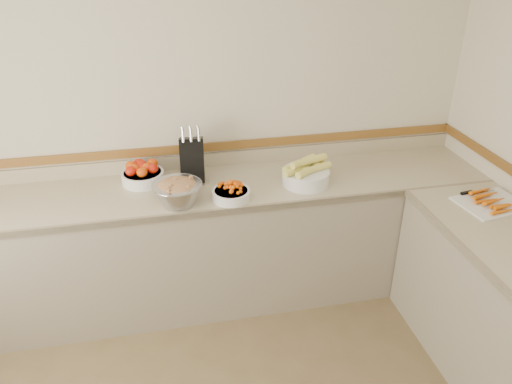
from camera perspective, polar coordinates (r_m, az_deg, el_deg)
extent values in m
plane|color=beige|center=(3.46, -8.03, 8.82)|extent=(4.00, 0.00, 4.00)
cube|color=#BDAD89|center=(3.32, -7.08, 0.17)|extent=(4.00, 0.65, 0.04)
cube|color=gray|center=(3.55, -6.66, -6.25)|extent=(4.00, 0.63, 0.86)
cube|color=gray|center=(3.05, -6.49, -2.55)|extent=(4.00, 0.02, 0.04)
cube|color=#BDAD89|center=(3.57, -7.65, 3.47)|extent=(4.00, 0.02, 0.10)
cube|color=brown|center=(3.53, -7.75, 4.93)|extent=(4.00, 0.02, 0.06)
cylinder|color=silver|center=(2.77, 27.20, -13.65)|extent=(0.02, 0.50, 0.02)
cube|color=black|center=(3.36, -7.31, 3.67)|extent=(0.18, 0.21, 0.31)
cylinder|color=silver|center=(3.26, -8.34, 6.32)|extent=(0.02, 0.04, 0.08)
cylinder|color=silver|center=(3.26, -7.45, 6.40)|extent=(0.02, 0.04, 0.08)
cylinder|color=silver|center=(3.26, -6.56, 6.48)|extent=(0.02, 0.04, 0.08)
cylinder|color=silver|center=(3.29, -8.38, 6.52)|extent=(0.02, 0.04, 0.08)
cylinder|color=silver|center=(3.29, -7.50, 6.60)|extent=(0.02, 0.04, 0.08)
cylinder|color=silver|center=(3.29, -6.61, 6.68)|extent=(0.02, 0.04, 0.08)
cylinder|color=silver|center=(3.32, -8.43, 6.71)|extent=(0.02, 0.04, 0.08)
cylinder|color=silver|center=(3.32, -7.55, 6.79)|extent=(0.02, 0.04, 0.08)
cylinder|color=silver|center=(3.32, -6.67, 6.87)|extent=(0.02, 0.04, 0.08)
cylinder|color=white|center=(3.43, -12.79, 1.67)|extent=(0.28, 0.28, 0.08)
torus|color=white|center=(3.42, -12.85, 2.14)|extent=(0.28, 0.28, 0.01)
cylinder|color=white|center=(3.42, -12.85, 2.14)|extent=(0.25, 0.25, 0.01)
ellipsoid|color=red|center=(3.37, -14.10, 2.33)|extent=(0.07, 0.07, 0.06)
ellipsoid|color=#E54608|center=(3.34, -12.90, 2.21)|extent=(0.07, 0.07, 0.06)
ellipsoid|color=red|center=(3.37, -11.72, 2.63)|extent=(0.07, 0.07, 0.06)
ellipsoid|color=#E54608|center=(3.45, -14.09, 2.92)|extent=(0.07, 0.07, 0.06)
ellipsoid|color=red|center=(3.41, -12.91, 2.81)|extent=(0.07, 0.07, 0.06)
ellipsoid|color=#E54608|center=(3.45, -11.75, 3.22)|extent=(0.07, 0.07, 0.06)
ellipsoid|color=red|center=(3.47, -13.23, 3.20)|extent=(0.07, 0.07, 0.06)
ellipsoid|color=#E54608|center=(3.40, -12.36, 2.74)|extent=(0.07, 0.07, 0.06)
ellipsoid|color=red|center=(3.44, -12.92, 3.04)|extent=(0.07, 0.07, 0.06)
ellipsoid|color=#E54608|center=(3.39, -13.70, 2.57)|extent=(0.07, 0.07, 0.06)
cylinder|color=white|center=(3.14, -2.85, -0.30)|extent=(0.24, 0.24, 0.06)
torus|color=white|center=(3.13, -2.86, 0.10)|extent=(0.24, 0.24, 0.01)
cylinder|color=white|center=(3.13, -2.86, 0.10)|extent=(0.21, 0.21, 0.01)
sphere|color=#EE5708|center=(3.11, -2.90, 1.03)|extent=(0.03, 0.03, 0.03)
sphere|color=#EE5708|center=(3.13, -2.17, 0.88)|extent=(0.03, 0.03, 0.03)
sphere|color=#EE5708|center=(3.10, -2.17, 0.74)|extent=(0.03, 0.03, 0.03)
sphere|color=#EE5708|center=(3.13, -1.83, 0.78)|extent=(0.03, 0.03, 0.03)
sphere|color=#EE5708|center=(3.15, -4.11, 0.84)|extent=(0.03, 0.03, 0.03)
sphere|color=#EE5708|center=(3.10, -3.07, 1.03)|extent=(0.03, 0.03, 0.03)
sphere|color=#EE5708|center=(3.09, -2.46, 0.51)|extent=(0.03, 0.03, 0.03)
sphere|color=#EE5708|center=(3.14, -2.62, 1.15)|extent=(0.03, 0.03, 0.03)
sphere|color=#EE5708|center=(3.17, -4.17, 0.85)|extent=(0.03, 0.03, 0.03)
sphere|color=#EE5708|center=(3.10, -2.89, 1.10)|extent=(0.03, 0.03, 0.03)
sphere|color=#EE5708|center=(3.14, -2.51, 0.98)|extent=(0.03, 0.03, 0.03)
sphere|color=#EE5708|center=(3.10, -2.28, 0.65)|extent=(0.03, 0.03, 0.03)
sphere|color=#EE5708|center=(3.14, -2.11, 0.96)|extent=(0.03, 0.03, 0.03)
sphere|color=#EE5708|center=(3.11, -2.96, 0.87)|extent=(0.03, 0.03, 0.03)
sphere|color=#EE5708|center=(3.12, -2.97, 0.93)|extent=(0.03, 0.03, 0.03)
sphere|color=#EE5708|center=(3.10, -3.03, 1.02)|extent=(0.03, 0.03, 0.03)
sphere|color=#EE5708|center=(3.10, -1.80, 0.39)|extent=(0.03, 0.03, 0.03)
sphere|color=#EE5708|center=(3.19, -2.65, 1.18)|extent=(0.03, 0.03, 0.03)
sphere|color=#EE5708|center=(3.13, -1.32, 0.63)|extent=(0.03, 0.03, 0.03)
sphere|color=#EE5708|center=(3.14, -2.92, 1.18)|extent=(0.03, 0.03, 0.03)
sphere|color=#EE5708|center=(3.10, -3.02, 1.01)|extent=(0.03, 0.03, 0.03)
sphere|color=#EE5708|center=(3.11, -3.02, 0.97)|extent=(0.03, 0.03, 0.03)
sphere|color=#EE5708|center=(3.13, -1.37, 0.61)|extent=(0.03, 0.03, 0.03)
sphere|color=#EE5708|center=(3.10, -2.88, 1.04)|extent=(0.03, 0.03, 0.03)
sphere|color=#EE5708|center=(3.07, -1.78, 0.04)|extent=(0.03, 0.03, 0.03)
sphere|color=#EE5708|center=(3.13, -2.30, 0.97)|extent=(0.03, 0.03, 0.03)
sphere|color=#EE5708|center=(3.11, -2.96, 1.05)|extent=(0.03, 0.03, 0.03)
sphere|color=#EE5708|center=(3.11, -3.04, 0.90)|extent=(0.03, 0.03, 0.03)
sphere|color=#EE5708|center=(3.09, -2.19, 0.63)|extent=(0.03, 0.03, 0.03)
sphere|color=#EE5708|center=(3.08, -2.59, 0.41)|extent=(0.03, 0.03, 0.03)
sphere|color=#EE5708|center=(3.13, -1.34, 0.60)|extent=(0.03, 0.03, 0.03)
sphere|color=#EE5708|center=(3.11, -4.10, 0.57)|extent=(0.03, 0.03, 0.03)
sphere|color=#EE5708|center=(3.06, -2.80, 0.05)|extent=(0.03, 0.03, 0.03)
sphere|color=#EE5708|center=(3.11, -3.04, 1.13)|extent=(0.03, 0.03, 0.03)
sphere|color=#EE5708|center=(3.14, -1.38, 0.73)|extent=(0.03, 0.03, 0.03)
sphere|color=#EE5708|center=(3.16, -3.21, 1.14)|extent=(0.03, 0.03, 0.03)
sphere|color=#EE5708|center=(3.18, -3.85, 1.01)|extent=(0.03, 0.03, 0.03)
sphere|color=#EE5708|center=(3.08, -2.84, 0.53)|extent=(0.03, 0.03, 0.03)
sphere|color=#EE5708|center=(3.15, -2.91, 1.10)|extent=(0.03, 0.03, 0.03)
sphere|color=#EE5708|center=(3.14, -2.48, 1.09)|extent=(0.03, 0.03, 0.03)
sphere|color=#EE5708|center=(3.10, -2.88, 1.17)|extent=(0.03, 0.03, 0.03)
sphere|color=#EE5708|center=(3.09, -3.37, 0.77)|extent=(0.03, 0.03, 0.03)
cylinder|color=white|center=(3.34, 5.69, 1.71)|extent=(0.31, 0.31, 0.09)
torus|color=white|center=(3.32, 5.72, 2.34)|extent=(0.32, 0.32, 0.01)
cylinder|color=#F6EA66|center=(3.27, 4.71, 2.53)|extent=(0.21, 0.14, 0.05)
cylinder|color=#F6EA66|center=(3.27, 5.99, 2.44)|extent=(0.20, 0.16, 0.05)
cylinder|color=#F6EA66|center=(3.32, 6.95, 2.77)|extent=(0.21, 0.11, 0.05)
cylinder|color=#F6EA66|center=(3.33, 4.59, 3.00)|extent=(0.21, 0.15, 0.05)
cylinder|color=#F6EA66|center=(3.37, 6.08, 3.21)|extent=(0.22, 0.10, 0.05)
cylinder|color=#F6EA66|center=(3.29, 5.44, 3.50)|extent=(0.20, 0.15, 0.05)
cylinder|color=#F6EA66|center=(3.32, 6.50, 3.68)|extent=(0.21, 0.12, 0.05)
cylinder|color=#B2B2BA|center=(3.09, -8.94, -0.28)|extent=(0.31, 0.31, 0.14)
torus|color=#B2B2BA|center=(3.06, -9.03, 0.81)|extent=(0.31, 0.31, 0.01)
ellipsoid|color=red|center=(3.07, -9.01, 0.62)|extent=(0.25, 0.25, 0.08)
cube|color=red|center=(3.05, -7.92, 0.95)|extent=(0.03, 0.03, 0.02)
cube|color=#91C962|center=(3.04, -9.04, 0.91)|extent=(0.03, 0.03, 0.02)
cube|color=red|center=(3.06, -7.50, 1.05)|extent=(0.03, 0.03, 0.02)
cube|color=#91C962|center=(3.09, -10.20, 1.31)|extent=(0.02, 0.02, 0.02)
cube|color=red|center=(3.02, -9.66, 0.72)|extent=(0.03, 0.03, 0.02)
cube|color=#91C962|center=(2.98, -9.93, 0.15)|extent=(0.03, 0.03, 0.02)
cube|color=red|center=(3.08, -8.13, 1.22)|extent=(0.03, 0.03, 0.02)
cube|color=#91C962|center=(3.00, -9.89, 0.46)|extent=(0.03, 0.03, 0.02)
cube|color=red|center=(3.08, -9.19, 1.40)|extent=(0.03, 0.03, 0.02)
cube|color=#91C962|center=(3.06, -9.64, 1.07)|extent=(0.03, 0.03, 0.02)
cube|color=red|center=(3.09, -7.44, 1.65)|extent=(0.03, 0.03, 0.02)
cube|color=#91C962|center=(3.09, -8.27, 1.41)|extent=(0.02, 0.02, 0.02)
cube|color=red|center=(3.02, -9.66, 0.66)|extent=(0.03, 0.03, 0.02)
cube|color=#91C962|center=(3.00, -7.77, 0.62)|extent=(0.03, 0.03, 0.02)
cube|color=white|center=(3.42, 25.32, -1.21)|extent=(0.44, 0.36, 0.01)
cone|color=orange|center=(3.33, 26.58, -1.96)|extent=(0.16, 0.05, 0.02)
cone|color=orange|center=(3.33, 26.42, -1.46)|extent=(0.16, 0.05, 0.02)
cone|color=orange|center=(3.36, 26.12, -1.57)|extent=(0.16, 0.05, 0.02)
cone|color=orange|center=(3.37, 25.90, -1.38)|extent=(0.16, 0.05, 0.02)
cone|color=orange|center=(3.38, 25.75, -0.89)|extent=(0.16, 0.05, 0.02)
cone|color=orange|center=(3.40, 25.46, -1.01)|extent=(0.16, 0.05, 0.02)
cone|color=orange|center=(3.42, 25.24, -0.83)|extent=(0.16, 0.05, 0.02)
cone|color=orange|center=(3.43, 25.09, -0.34)|extent=(0.16, 0.05, 0.02)
cone|color=orange|center=(3.45, 24.81, -0.46)|extent=(0.16, 0.05, 0.02)
cone|color=orange|center=(3.47, 24.60, -0.28)|extent=(0.16, 0.05, 0.02)
cone|color=orange|center=(3.48, 24.46, 0.20)|extent=(0.16, 0.05, 0.02)
cone|color=orange|center=(3.50, 24.18, 0.07)|extent=(0.16, 0.05, 0.02)
cube|color=silver|center=(3.53, 24.55, 0.05)|extent=(0.17, 0.05, 0.00)
cube|color=black|center=(3.46, 22.94, -0.06)|extent=(0.09, 0.03, 0.02)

